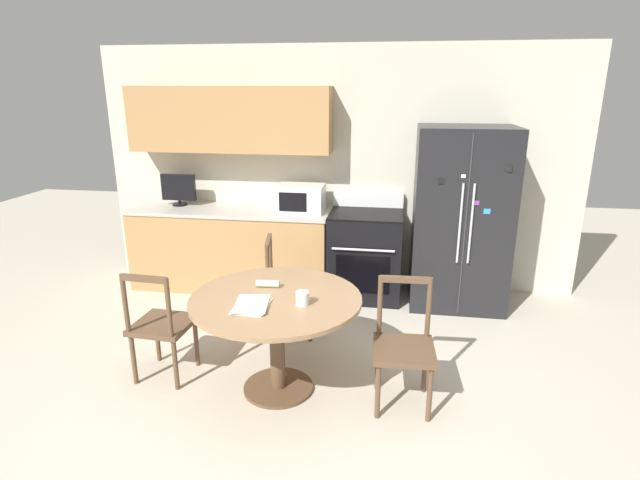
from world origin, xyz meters
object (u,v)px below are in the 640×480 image
at_px(refrigerator, 461,219).
at_px(oven_range, 365,254).
at_px(dining_chair_left, 161,326).
at_px(countertop_tv, 179,189).
at_px(candle_glass, 302,299).
at_px(microwave, 300,198).
at_px(dining_chair_far, 288,288).
at_px(dining_chair_right, 404,347).

height_order(refrigerator, oven_range, refrigerator).
xyz_separation_m(oven_range, dining_chair_left, (-1.42, -1.83, -0.03)).
distance_m(countertop_tv, candle_glass, 2.76).
xyz_separation_m(microwave, dining_chair_far, (0.07, -1.01, -0.61)).
bearing_deg(dining_chair_far, countertop_tv, -136.60).
bearing_deg(countertop_tv, oven_range, -2.90).
distance_m(dining_chair_left, dining_chair_right, 1.82).
height_order(countertop_tv, dining_chair_far, countertop_tv).
height_order(refrigerator, dining_chair_far, refrigerator).
bearing_deg(dining_chair_right, microwave, -63.04).
relative_size(refrigerator, oven_range, 1.68).
bearing_deg(candle_glass, refrigerator, 57.09).
height_order(oven_range, candle_glass, oven_range).
distance_m(oven_range, countertop_tv, 2.18).
relative_size(refrigerator, dining_chair_left, 2.01).
height_order(microwave, countertop_tv, countertop_tv).
distance_m(dining_chair_left, candle_glass, 1.18).
distance_m(oven_range, dining_chair_left, 2.32).
bearing_deg(oven_range, microwave, 176.84).
bearing_deg(dining_chair_left, countertop_tv, 112.56).
height_order(refrigerator, countertop_tv, refrigerator).
distance_m(refrigerator, oven_range, 1.05).
relative_size(dining_chair_right, candle_glass, 9.64).
bearing_deg(oven_range, refrigerator, -2.38).
xyz_separation_m(refrigerator, dining_chair_left, (-2.37, -1.80, -0.47)).
height_order(microwave, dining_chair_left, microwave).
relative_size(microwave, countertop_tv, 1.29).
height_order(dining_chair_left, candle_glass, dining_chair_left).
bearing_deg(candle_glass, countertop_tv, 130.89).
relative_size(dining_chair_right, dining_chair_far, 1.00).
xyz_separation_m(countertop_tv, candle_glass, (1.79, -2.07, -0.30)).
bearing_deg(refrigerator, dining_chair_far, -149.57).
distance_m(countertop_tv, dining_chair_far, 1.93).
relative_size(dining_chair_far, candle_glass, 9.64).
bearing_deg(countertop_tv, dining_chair_left, -70.91).
height_order(oven_range, dining_chair_right, oven_range).
bearing_deg(refrigerator, dining_chair_right, -106.56).
bearing_deg(refrigerator, countertop_tv, 177.26).
bearing_deg(countertop_tv, dining_chair_right, -38.57).
xyz_separation_m(microwave, dining_chair_left, (-0.72, -1.87, -0.61)).
bearing_deg(dining_chair_far, candle_glass, 8.11).
bearing_deg(refrigerator, microwave, 177.29).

